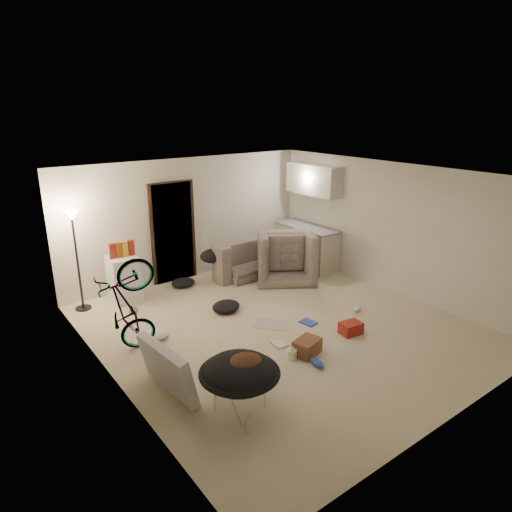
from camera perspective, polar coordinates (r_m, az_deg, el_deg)
floor at (r=7.66m, az=2.97°, el=-8.88°), size 5.50×6.00×0.02m
ceiling at (r=6.88m, az=3.32°, el=10.10°), size 5.50×6.00×0.02m
wall_back at (r=9.59m, az=-8.42°, el=4.64°), size 5.50×0.02×2.50m
wall_front at (r=5.39m, az=24.17°, el=-8.02°), size 5.50×0.02×2.50m
wall_left at (r=5.91m, az=-18.03°, el=-4.92°), size 0.02×6.00×2.50m
wall_right at (r=9.12m, az=16.66°, el=3.34°), size 0.02×6.00×2.50m
doorway at (r=9.44m, az=-10.37°, el=2.87°), size 0.85×0.10×2.04m
door_trim at (r=9.41m, az=-10.29°, el=2.83°), size 0.97×0.04×2.10m
floor_lamp at (r=8.41m, az=-21.74°, el=1.96°), size 0.28×0.28×1.81m
kitchen_counter at (r=10.38m, az=6.38°, el=1.15°), size 0.60×1.50×0.88m
counter_top at (r=10.26m, az=6.47°, el=3.61°), size 0.64×1.54×0.04m
kitchen_uppers at (r=10.13m, az=7.23°, el=9.46°), size 0.38×1.40×0.65m
sofa at (r=10.00m, az=-0.68°, el=-0.29°), size 2.03×0.82×0.59m
armchair at (r=9.71m, az=3.49°, el=-0.32°), size 1.57×1.52×0.78m
bicycle at (r=6.98m, az=-15.59°, el=-8.72°), size 1.61×0.91×0.88m
book_asset at (r=5.44m, az=-1.07°, el=-21.55°), size 0.28×0.29×0.02m
mini_fridge at (r=8.79m, az=-16.17°, el=-2.78°), size 0.52×0.52×0.86m
snack_box_0 at (r=8.56m, az=-17.57°, el=0.54°), size 0.10×0.07×0.30m
snack_box_1 at (r=8.60m, az=-16.82°, el=0.69°), size 0.11×0.08×0.30m
snack_box_2 at (r=8.63m, az=-16.07°, el=0.84°), size 0.10×0.07×0.30m
snack_box_3 at (r=8.67m, az=-15.34°, el=0.98°), size 0.10×0.07×0.30m
saucer_chair at (r=5.59m, az=-2.07°, el=-15.16°), size 0.97×0.97×0.69m
hoodie at (r=5.49m, az=-1.47°, el=-13.38°), size 0.53×0.46×0.22m
sofa_drape at (r=9.43m, az=-5.37°, el=0.02°), size 0.63×0.54×0.28m
tv_box at (r=5.99m, az=-11.05°, el=-13.73°), size 0.36×1.07×0.70m
drink_case_a at (r=6.88m, az=6.41°, el=-11.21°), size 0.47×0.39×0.23m
drink_case_b at (r=7.55m, az=11.76°, el=-8.82°), size 0.37×0.29×0.20m
juicer at (r=6.75m, az=4.52°, el=-12.05°), size 0.15×0.15×0.21m
newspaper at (r=7.73m, az=1.90°, el=-8.49°), size 0.64×0.66×0.01m
book_blue at (r=7.81m, az=6.56°, el=-8.25°), size 0.23×0.29×0.03m
book_white at (r=7.13m, az=2.94°, el=-10.92°), size 0.21×0.26×0.02m
shoe_0 at (r=9.40m, az=-8.67°, el=-3.31°), size 0.30×0.15×0.11m
shoe_2 at (r=6.63m, az=7.67°, el=-13.10°), size 0.14×0.30×0.11m
shoe_3 at (r=6.62m, az=-5.54°, el=-13.11°), size 0.27×0.14×0.10m
shoe_4 at (r=8.38m, az=12.51°, el=-6.38°), size 0.30×0.24×0.10m
clothes_lump_a at (r=8.18m, az=-3.77°, el=-6.30°), size 0.65×0.60×0.17m
clothes_lump_b at (r=9.36m, az=-9.09°, el=-3.30°), size 0.52×0.46×0.15m
clothes_lump_c at (r=7.45m, az=-12.29°, el=-9.59°), size 0.49×0.49×0.11m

